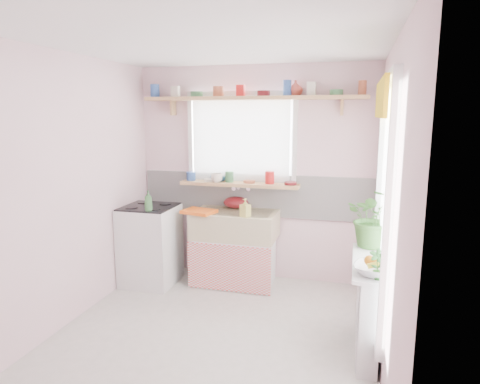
# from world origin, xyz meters

# --- Properties ---
(room) EXTENTS (3.20, 3.20, 3.20)m
(room) POSITION_xyz_m (0.66, 0.86, 1.37)
(room) COLOR silver
(room) RESTS_ON ground
(sink_unit) EXTENTS (0.95, 0.65, 1.11)m
(sink_unit) POSITION_xyz_m (-0.15, 1.29, 0.43)
(sink_unit) COLOR white
(sink_unit) RESTS_ON ground
(cooker) EXTENTS (0.58, 0.58, 0.93)m
(cooker) POSITION_xyz_m (-1.10, 1.05, 0.46)
(cooker) COLOR white
(cooker) RESTS_ON ground
(radiator_ledge) EXTENTS (0.22, 0.95, 0.78)m
(radiator_ledge) POSITION_xyz_m (1.30, 0.20, 0.40)
(radiator_ledge) COLOR white
(radiator_ledge) RESTS_ON ground
(windowsill) EXTENTS (1.40, 0.22, 0.04)m
(windowsill) POSITION_xyz_m (-0.15, 1.48, 1.14)
(windowsill) COLOR tan
(windowsill) RESTS_ON room
(pine_shelf) EXTENTS (2.52, 0.24, 0.04)m
(pine_shelf) POSITION_xyz_m (0.00, 1.47, 2.12)
(pine_shelf) COLOR tan
(pine_shelf) RESTS_ON room
(shelf_crockery) EXTENTS (2.47, 0.11, 0.12)m
(shelf_crockery) POSITION_xyz_m (-0.02, 1.47, 2.19)
(shelf_crockery) COLOR #3359A5
(shelf_crockery) RESTS_ON pine_shelf
(sill_crockery) EXTENTS (1.35, 0.11, 0.12)m
(sill_crockery) POSITION_xyz_m (-0.20, 1.48, 1.21)
(sill_crockery) COLOR #3359A5
(sill_crockery) RESTS_ON windowsill
(dish_tray) EXTENTS (0.40, 0.34, 0.03)m
(dish_tray) POSITION_xyz_m (-0.53, 1.13, 0.87)
(dish_tray) COLOR orange
(dish_tray) RESTS_ON sink_unit
(colander) EXTENTS (0.30, 0.30, 0.13)m
(colander) POSITION_xyz_m (-0.20, 1.50, 0.92)
(colander) COLOR maroon
(colander) RESTS_ON sink_unit
(jade_plant) EXTENTS (0.53, 0.47, 0.54)m
(jade_plant) POSITION_xyz_m (1.33, 0.60, 1.04)
(jade_plant) COLOR #3B6C2B
(jade_plant) RESTS_ON radiator_ledge
(fruit_bowl) EXTENTS (0.38, 0.38, 0.08)m
(fruit_bowl) POSITION_xyz_m (1.33, -0.11, 0.81)
(fruit_bowl) COLOR silver
(fruit_bowl) RESTS_ON radiator_ledge
(herb_pot) EXTENTS (0.13, 0.09, 0.23)m
(herb_pot) POSITION_xyz_m (1.33, -0.20, 0.89)
(herb_pot) COLOR #2F6F2C
(herb_pot) RESTS_ON radiator_ledge
(soap_bottle_sink) EXTENTS (0.12, 0.12, 0.20)m
(soap_bottle_sink) POSITION_xyz_m (0.02, 1.10, 0.95)
(soap_bottle_sink) COLOR #CCC35A
(soap_bottle_sink) RESTS_ON sink_unit
(sill_cup) EXTENTS (0.17, 0.17, 0.11)m
(sill_cup) POSITION_xyz_m (-0.41, 1.42, 1.21)
(sill_cup) COLOR #F0E5D0
(sill_cup) RESTS_ON windowsill
(sill_bowl) EXTENTS (0.27, 0.27, 0.07)m
(sill_bowl) POSITION_xyz_m (-0.41, 1.54, 1.19)
(sill_bowl) COLOR #2E6397
(sill_bowl) RESTS_ON windowsill
(shelf_vase) EXTENTS (0.21, 0.21, 0.17)m
(shelf_vase) POSITION_xyz_m (0.47, 1.53, 2.22)
(shelf_vase) COLOR #AB4034
(shelf_vase) RESTS_ON pine_shelf
(cooker_bottle) EXTENTS (0.11, 0.11, 0.22)m
(cooker_bottle) POSITION_xyz_m (-0.99, 0.83, 1.03)
(cooker_bottle) COLOR #3C793F
(cooker_bottle) RESTS_ON cooker
(fruit) EXTENTS (0.20, 0.14, 0.10)m
(fruit) POSITION_xyz_m (1.34, -0.10, 0.88)
(fruit) COLOR orange
(fruit) RESTS_ON fruit_bowl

